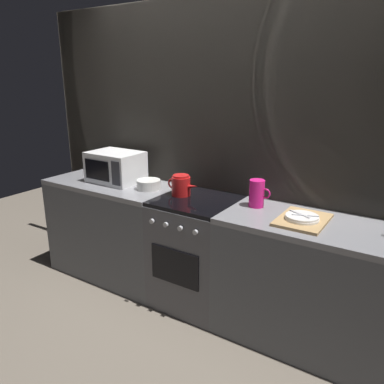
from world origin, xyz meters
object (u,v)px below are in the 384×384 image
at_px(kettle, 181,185).
at_px(microwave, 116,167).
at_px(pitcher, 257,193).
at_px(dish_pile, 302,219).
at_px(stove_unit, 196,252).
at_px(mixing_bowl, 149,184).

bearing_deg(kettle, microwave, 178.81).
height_order(pitcher, dish_pile, pitcher).
distance_m(kettle, dish_pile, 0.99).
bearing_deg(stove_unit, kettle, 173.22).
height_order(kettle, pitcher, pitcher).
distance_m(mixing_bowl, pitcher, 0.95).
relative_size(stove_unit, kettle, 3.16).
bearing_deg(mixing_bowl, kettle, 1.51).
bearing_deg(stove_unit, mixing_bowl, 178.81).
relative_size(stove_unit, microwave, 1.96).
height_order(microwave, pitcher, microwave).
height_order(mixing_bowl, pitcher, pitcher).
bearing_deg(pitcher, kettle, -173.14).
bearing_deg(kettle, mixing_bowl, -178.49).
height_order(stove_unit, pitcher, pitcher).
distance_m(kettle, pitcher, 0.62).
distance_m(kettle, mixing_bowl, 0.33).
bearing_deg(microwave, mixing_bowl, -3.43).
bearing_deg(mixing_bowl, stove_unit, -1.19).
bearing_deg(pitcher, dish_pile, -16.87).
relative_size(kettle, pitcher, 1.42).
xyz_separation_m(stove_unit, pitcher, (0.46, 0.09, 0.55)).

